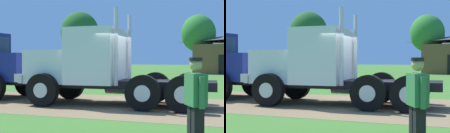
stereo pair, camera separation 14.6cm
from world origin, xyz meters
The scene contains 6 objects.
ground_plane centered at (0.00, 0.00, 0.00)m, with size 200.00×200.00×0.00m, color #41752A.
dirt_track centered at (0.00, 0.00, 0.00)m, with size 120.00×5.84×0.01m, color olive.
truck_foreground_white centered at (-1.74, 0.02, 1.33)m, with size 6.90×2.85×3.36m.
visitor_walking_mid centered at (2.29, -5.25, 0.91)m, with size 0.44×0.60×1.67m.
tree_left centered at (-16.39, 30.86, 5.43)m, with size 5.33×5.33×8.38m.
tree_mid centered at (-0.27, 30.47, 4.87)m, with size 4.17×4.17×7.18m.
Camera 2 is at (2.91, -11.18, 1.63)m, focal length 52.74 mm.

